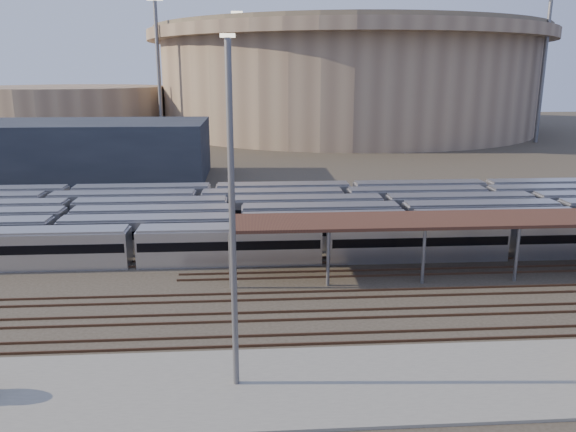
{
  "coord_description": "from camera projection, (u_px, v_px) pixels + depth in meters",
  "views": [
    {
      "loc": [
        -6.1,
        -45.23,
        18.6
      ],
      "look_at": [
        -2.25,
        12.0,
        3.68
      ],
      "focal_mm": 35.0,
      "sensor_mm": 36.0,
      "label": 1
    }
  ],
  "objects": [
    {
      "name": "empty_tracks",
      "position": [
        331.0,
        314.0,
        43.9
      ],
      "size": [
        170.0,
        9.62,
        0.18
      ],
      "color": "#4C3323",
      "rests_on": "ground"
    },
    {
      "name": "floodlight_2",
      "position": [
        544.0,
        62.0,
        144.66
      ],
      "size": [
        4.0,
        1.0,
        38.4
      ],
      "color": "slate",
      "rests_on": "ground"
    },
    {
      "name": "floodlight_3",
      "position": [
        238.0,
        64.0,
        197.41
      ],
      "size": [
        4.0,
        1.0,
        38.4
      ],
      "color": "slate",
      "rests_on": "ground"
    },
    {
      "name": "service_building",
      "position": [
        85.0,
        150.0,
        98.33
      ],
      "size": [
        42.0,
        20.0,
        10.0
      ],
      "primitive_type": "cube",
      "color": "#1E232D",
      "rests_on": "ground"
    },
    {
      "name": "inspection_shed",
      "position": [
        550.0,
        220.0,
        52.79
      ],
      "size": [
        60.3,
        6.0,
        5.3
      ],
      "color": "slate",
      "rests_on": "ground"
    },
    {
      "name": "yard_light_pole",
      "position": [
        232.0,
        221.0,
        31.49
      ],
      "size": [
        0.81,
        0.36,
        20.25
      ],
      "color": "slate",
      "rests_on": "apron"
    },
    {
      "name": "secondary_arena",
      "position": [
        70.0,
        110.0,
        168.62
      ],
      "size": [
        56.0,
        56.0,
        14.0
      ],
      "primitive_type": "cylinder",
      "color": "gray",
      "rests_on": "ground"
    },
    {
      "name": "ground",
      "position": [
        323.0,
        291.0,
        48.75
      ],
      "size": [
        420.0,
        420.0,
        0.0
      ],
      "primitive_type": "plane",
      "color": "#383026",
      "rests_on": "ground"
    },
    {
      "name": "floodlight_0",
      "position": [
        158.0,
        62.0,
        147.82
      ],
      "size": [
        4.0,
        1.0,
        38.4
      ],
      "color": "slate",
      "rests_on": "ground"
    },
    {
      "name": "stadium",
      "position": [
        345.0,
        77.0,
        181.42
      ],
      "size": [
        124.0,
        124.0,
        32.5
      ],
      "color": "gray",
      "rests_on": "ground"
    },
    {
      "name": "subway_trains",
      "position": [
        290.0,
        218.0,
        66.06
      ],
      "size": [
        128.23,
        23.9,
        3.6
      ],
      "color": "#BCBCC2",
      "rests_on": "ground"
    },
    {
      "name": "apron",
      "position": [
        273.0,
        386.0,
        33.91
      ],
      "size": [
        50.0,
        9.0,
        0.2
      ],
      "primitive_type": "cube",
      "color": "gray",
      "rests_on": "ground"
    }
  ]
}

